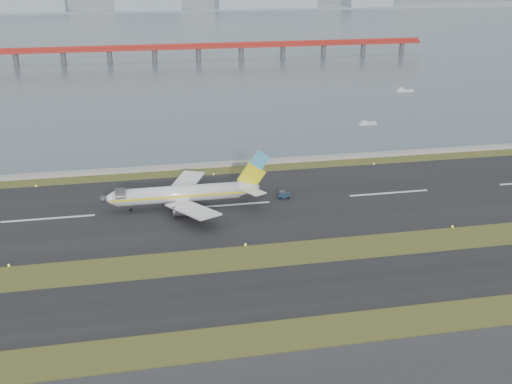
{
  "coord_description": "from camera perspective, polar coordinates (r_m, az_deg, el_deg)",
  "views": [
    {
      "loc": [
        -21.61,
        -107.09,
        54.39
      ],
      "look_at": [
        5.17,
        22.0,
        5.86
      ],
      "focal_mm": 45.0,
      "sensor_mm": 36.0,
      "label": 1
    }
  ],
  "objects": [
    {
      "name": "workboat_near",
      "position": [
        224.6,
        9.81,
        6.03
      ],
      "size": [
        6.81,
        3.04,
        1.6
      ],
      "rotation": [
        0.0,
        0.0,
        0.15
      ],
      "color": "silver",
      "rests_on": "ground"
    },
    {
      "name": "pushback_tug",
      "position": [
        153.23,
        2.44,
        -0.24
      ],
      "size": [
        2.96,
        1.83,
        1.85
      ],
      "rotation": [
        0.0,
        0.0,
        -0.05
      ],
      "color": "#16273D",
      "rests_on": "ground"
    },
    {
      "name": "ground",
      "position": [
        122.04,
        -0.28,
        -6.26
      ],
      "size": [
        1000.0,
        1000.0,
        0.0
      ],
      "primitive_type": "plane",
      "color": "#3D4D1B",
      "rests_on": "ground"
    },
    {
      "name": "bay_water",
      "position": [
        570.1,
        -9.8,
        14.45
      ],
      "size": [
        1400.0,
        800.0,
        1.3
      ],
      "primitive_type": "cube",
      "color": "#4D616E",
      "rests_on": "ground"
    },
    {
      "name": "far_shoreline",
      "position": [
        729.55,
        -9.29,
        16.16
      ],
      "size": [
        1400.0,
        80.0,
        60.5
      ],
      "color": "#919FAB",
      "rests_on": "ground"
    },
    {
      "name": "workboat_far",
      "position": [
        284.56,
        12.99,
        8.8
      ],
      "size": [
        7.76,
        2.97,
        1.85
      ],
      "rotation": [
        0.0,
        0.0,
        -0.08
      ],
      "color": "silver",
      "rests_on": "ground"
    },
    {
      "name": "runway_strip",
      "position": [
        149.04,
        -2.57,
        -1.2
      ],
      "size": [
        1000.0,
        45.0,
        0.1
      ],
      "primitive_type": "cube",
      "color": "black",
      "rests_on": "ground"
    },
    {
      "name": "red_pier",
      "position": [
        362.58,
        -5.15,
        12.66
      ],
      "size": [
        260.0,
        5.0,
        10.2
      ],
      "color": "#A3231B",
      "rests_on": "ground"
    },
    {
      "name": "taxiway_strip",
      "position": [
        111.63,
        0.96,
        -8.92
      ],
      "size": [
        1000.0,
        18.0,
        0.1
      ],
      "primitive_type": "cube",
      "color": "black",
      "rests_on": "ground"
    },
    {
      "name": "seawall",
      "position": [
        176.89,
        -4.15,
        2.42
      ],
      "size": [
        1000.0,
        2.5,
        1.0
      ],
      "primitive_type": "cube",
      "color": "#979792",
      "rests_on": "ground"
    },
    {
      "name": "airliner",
      "position": [
        147.35,
        -6.3,
        -0.14
      ],
      "size": [
        38.52,
        32.89,
        12.8
      ],
      "color": "white",
      "rests_on": "ground"
    }
  ]
}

